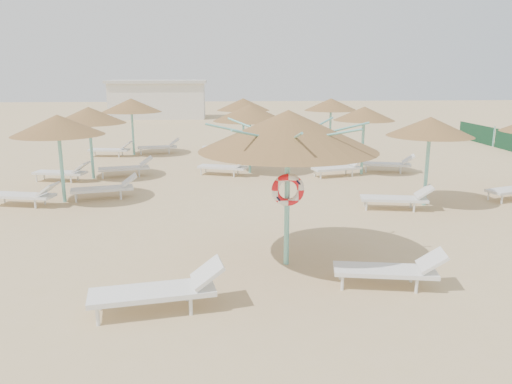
{
  "coord_description": "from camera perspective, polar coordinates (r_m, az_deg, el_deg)",
  "views": [
    {
      "loc": [
        -0.89,
        -9.71,
        3.94
      ],
      "look_at": [
        -0.05,
        1.2,
        1.3
      ],
      "focal_mm": 35.0,
      "sensor_mm": 36.0,
      "label": 1
    }
  ],
  "objects": [
    {
      "name": "service_hut",
      "position": [
        45.06,
        -11.1,
        10.39
      ],
      "size": [
        8.4,
        4.4,
        3.25
      ],
      "color": "silver",
      "rests_on": "ground"
    },
    {
      "name": "main_palapa",
      "position": [
        9.95,
        3.69,
        6.97
      ],
      "size": [
        3.59,
        3.59,
        3.22
      ],
      "color": "#71C5B9",
      "rests_on": "ground"
    },
    {
      "name": "lounger_main_b",
      "position": [
        9.77,
        15.3,
        -8.5
      ],
      "size": [
        2.1,
        0.95,
        0.74
      ],
      "rotation": [
        0.0,
        0.0,
        -0.18
      ],
      "color": "white",
      "rests_on": "ground"
    },
    {
      "name": "ground",
      "position": [
        10.52,
        0.79,
        -8.43
      ],
      "size": [
        120.0,
        120.0,
        0.0
      ],
      "primitive_type": "plane",
      "color": "tan",
      "rests_on": "ground"
    },
    {
      "name": "palapa_field",
      "position": [
        19.78,
        -0.05,
        8.81
      ],
      "size": [
        18.69,
        13.25,
        2.72
      ],
      "color": "#71C5B9",
      "rests_on": "ground"
    },
    {
      "name": "lounger_main_a",
      "position": [
        8.67,
        -10.75,
        -10.87
      ],
      "size": [
        2.32,
        1.03,
        0.81
      ],
      "rotation": [
        0.0,
        0.0,
        0.17
      ],
      "color": "white",
      "rests_on": "ground"
    }
  ]
}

